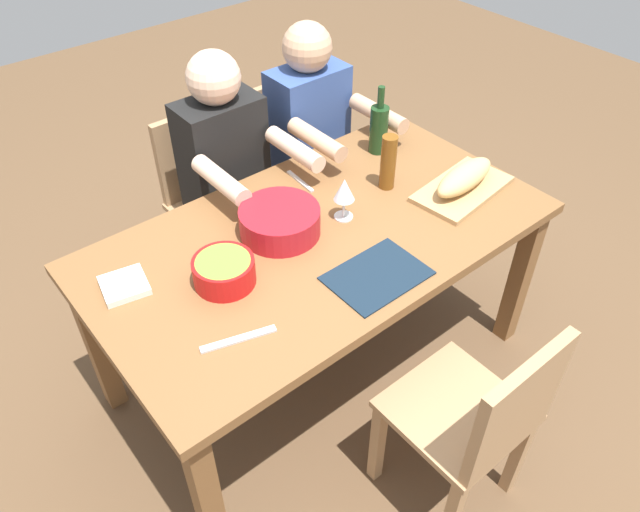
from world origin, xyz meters
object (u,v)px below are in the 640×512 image
(chair_far_center, at_px, (479,419))
(serving_bowl_fruit, at_px, (280,220))
(chair_near_center, at_px, (212,194))
(serving_bowl_salad, at_px, (224,271))
(wine_bottle, at_px, (379,128))
(diner_near_center, at_px, (230,171))
(wine_glass, at_px, (344,191))
(beer_bottle, at_px, (388,162))
(chair_near_left, at_px, (291,160))
(dining_table, at_px, (320,252))
(cutting_board, at_px, (462,189))
(napkin_stack, at_px, (124,285))
(diner_near_left, at_px, (314,136))
(bread_loaf, at_px, (464,177))

(chair_far_center, xyz_separation_m, serving_bowl_fruit, (0.11, -0.87, 0.31))
(chair_near_center, bearing_deg, serving_bowl_salad, 63.00)
(serving_bowl_fruit, height_order, wine_bottle, wine_bottle)
(diner_near_center, bearing_deg, wine_glass, 102.04)
(serving_bowl_fruit, xyz_separation_m, wine_bottle, (-0.64, -0.18, 0.05))
(wine_bottle, height_order, beer_bottle, wine_bottle)
(chair_far_center, relative_size, wine_bottle, 2.93)
(chair_near_left, height_order, wine_glass, wine_glass)
(dining_table, distance_m, diner_near_center, 0.59)
(chair_near_center, bearing_deg, cutting_board, 122.18)
(serving_bowl_salad, distance_m, napkin_stack, 0.32)
(chair_far_center, bearing_deg, chair_near_left, -106.26)
(diner_near_center, distance_m, wine_glass, 0.61)
(diner_near_left, xyz_separation_m, serving_bowl_fruit, (0.56, 0.50, 0.10))
(serving_bowl_fruit, relative_size, bread_loaf, 0.89)
(serving_bowl_salad, bearing_deg, diner_near_left, -144.99)
(diner_near_center, bearing_deg, cutting_board, 128.11)
(dining_table, relative_size, wine_bottle, 5.67)
(chair_near_center, distance_m, diner_near_center, 0.28)
(bread_loaf, bearing_deg, cutting_board, 90.00)
(diner_near_center, bearing_deg, serving_bowl_salad, 56.30)
(chair_near_center, height_order, wine_bottle, wine_bottle)
(chair_near_center, xyz_separation_m, serving_bowl_fruit, (0.11, 0.68, 0.31))
(beer_bottle, xyz_separation_m, wine_glass, (0.26, 0.04, 0.01))
(chair_near_left, relative_size, serving_bowl_fruit, 2.98)
(diner_near_center, distance_m, bread_loaf, 0.95)
(serving_bowl_salad, relative_size, wine_bottle, 0.69)
(dining_table, xyz_separation_m, serving_bowl_salad, (0.40, 0.00, 0.14))
(dining_table, relative_size, beer_bottle, 7.47)
(chair_far_center, relative_size, beer_bottle, 3.86)
(cutting_board, bearing_deg, diner_near_center, -51.89)
(chair_far_center, relative_size, bread_loaf, 2.66)
(wine_glass, height_order, napkin_stack, wine_glass)
(chair_near_center, xyz_separation_m, chair_far_center, (0.00, 1.55, 0.00))
(chair_near_center, relative_size, beer_bottle, 3.86)
(cutting_board, bearing_deg, chair_near_center, -57.82)
(serving_bowl_salad, height_order, beer_bottle, beer_bottle)
(chair_near_center, bearing_deg, beer_bottle, 117.93)
(bread_loaf, bearing_deg, wine_bottle, -83.36)
(chair_near_center, bearing_deg, diner_near_center, 90.00)
(napkin_stack, bearing_deg, wine_glass, 168.18)
(chair_near_center, distance_m, wine_bottle, 0.82)
(chair_near_left, bearing_deg, diner_near_center, 22.10)
(cutting_board, distance_m, wine_glass, 0.50)
(chair_near_center, bearing_deg, diner_near_left, 157.90)
(bread_loaf, distance_m, beer_bottle, 0.29)
(wine_glass, distance_m, napkin_stack, 0.81)
(chair_near_left, distance_m, bread_loaf, 0.99)
(chair_near_left, relative_size, wine_glass, 5.12)
(chair_near_left, relative_size, bread_loaf, 2.66)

